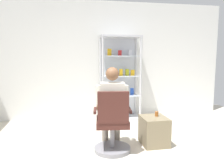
# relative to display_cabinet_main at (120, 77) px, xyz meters

# --- Properties ---
(back_wall) EXTENTS (6.00, 0.10, 2.70)m
(back_wall) POSITION_rel_display_cabinet_main_xyz_m (-0.40, 0.24, 0.39)
(back_wall) COLOR silver
(back_wall) RESTS_ON ground
(display_cabinet_main) EXTENTS (0.90, 0.45, 1.90)m
(display_cabinet_main) POSITION_rel_display_cabinet_main_xyz_m (0.00, 0.00, 0.00)
(display_cabinet_main) COLOR #B7B7BC
(display_cabinet_main) RESTS_ON ground
(office_chair) EXTENTS (0.59, 0.56, 0.96)m
(office_chair) POSITION_rel_display_cabinet_main_xyz_m (-0.51, -1.81, -0.57)
(office_chair) COLOR slate
(office_chair) RESTS_ON ground
(seated_shopkeeper) EXTENTS (0.52, 0.60, 1.29)m
(seated_shopkeeper) POSITION_rel_display_cabinet_main_xyz_m (-0.49, -1.65, -0.25)
(seated_shopkeeper) COLOR slate
(seated_shopkeeper) RESTS_ON ground
(storage_crate) EXTENTS (0.41, 0.45, 0.46)m
(storage_crate) POSITION_rel_display_cabinet_main_xyz_m (0.22, -1.64, -0.73)
(storage_crate) COLOR #72664C
(storage_crate) RESTS_ON ground
(tea_glass) EXTENTS (0.06, 0.06, 0.08)m
(tea_glass) POSITION_rel_display_cabinet_main_xyz_m (0.27, -1.60, -0.46)
(tea_glass) COLOR brown
(tea_glass) RESTS_ON storage_crate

